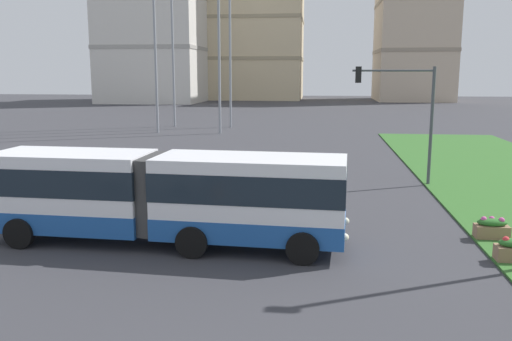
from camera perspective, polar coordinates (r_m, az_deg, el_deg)
name	(u,v)px	position (r m, az deg, el deg)	size (l,w,h in m)	color
articulated_bus	(165,195)	(17.99, -9.53, -2.58)	(11.94, 3.24, 3.00)	white
car_maroon_sedan	(143,177)	(26.19, -11.79, -0.63)	(4.44, 2.11, 1.58)	maroon
flower_planter_4	(492,228)	(20.08, 23.62, -5.58)	(1.10, 0.56, 0.74)	#937051
traffic_light_far_right	(405,104)	(27.98, 15.46, 6.79)	(4.04, 0.28, 5.92)	#474C51
apartment_tower_westcentre	(258,2)	(119.49, 0.19, 17.40)	(19.11, 17.53, 40.80)	beige
apartment_tower_centre	(415,4)	(117.57, 16.47, 16.47)	(14.59, 18.67, 38.17)	#C6B299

